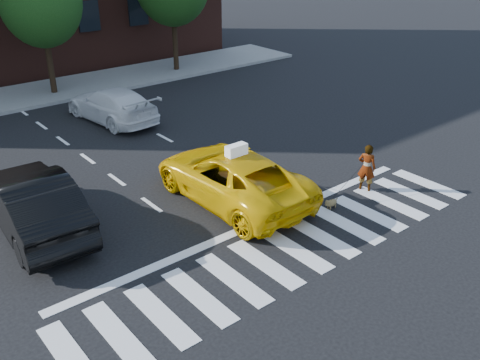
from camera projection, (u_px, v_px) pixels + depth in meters
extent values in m
plane|color=black|center=(294.00, 250.00, 13.72)|extent=(120.00, 120.00, 0.00)
cube|color=silver|center=(294.00, 249.00, 13.71)|extent=(13.00, 2.40, 0.01)
cube|color=silver|center=(254.00, 225.00, 14.83)|extent=(12.00, 0.30, 0.01)
cube|color=slate|center=(41.00, 93.00, 25.88)|extent=(30.00, 4.00, 0.15)
cylinder|color=black|center=(49.00, 58.00, 25.07)|extent=(0.28, 0.28, 3.55)
ellipsoid|color=#0F360E|center=(40.00, 0.00, 23.92)|extent=(3.69, 3.69, 4.25)
cylinder|color=black|center=(175.00, 37.00, 28.98)|extent=(0.28, 0.28, 3.85)
imported|color=#E3AE04|center=(232.00, 177.00, 15.85)|extent=(2.56, 5.50, 1.53)
imported|color=black|center=(33.00, 202.00, 14.25)|extent=(2.07, 5.20, 1.68)
imported|color=silver|center=(112.00, 105.00, 22.26)|extent=(2.46, 4.99, 1.40)
imported|color=#999999|center=(367.00, 168.00, 16.45)|extent=(0.56, 0.65, 1.52)
ellipsoid|color=#97794C|center=(332.00, 203.00, 15.64)|extent=(0.38, 0.20, 0.21)
sphere|color=#97794C|center=(328.00, 203.00, 15.51)|extent=(0.16, 0.16, 0.16)
sphere|color=#97794C|center=(326.00, 205.00, 15.48)|extent=(0.07, 0.07, 0.07)
cylinder|color=#97794C|center=(336.00, 199.00, 15.72)|extent=(0.11, 0.03, 0.09)
sphere|color=#97794C|center=(326.00, 201.00, 15.52)|extent=(0.06, 0.06, 0.06)
sphere|color=#97794C|center=(329.00, 202.00, 15.45)|extent=(0.06, 0.06, 0.06)
cylinder|color=#97794C|center=(330.00, 208.00, 15.59)|extent=(0.04, 0.04, 0.10)
cylinder|color=#97794C|center=(328.00, 207.00, 15.66)|extent=(0.04, 0.04, 0.10)
cylinder|color=#97794C|center=(335.00, 206.00, 15.72)|extent=(0.04, 0.04, 0.10)
cylinder|color=#97794C|center=(333.00, 205.00, 15.78)|extent=(0.04, 0.04, 0.10)
cube|color=white|center=(236.00, 150.00, 15.31)|extent=(0.65, 0.28, 0.32)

